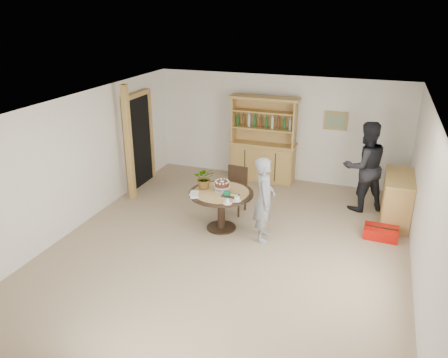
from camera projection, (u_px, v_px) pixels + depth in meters
ground at (231, 245)px, 7.78m from camera, size 7.00×7.00×0.00m
room_shell at (232, 152)px, 7.13m from camera, size 6.04×7.04×2.52m
doorway at (139, 139)px, 10.03m from camera, size 0.13×1.10×2.18m
pine_post at (129, 144)px, 9.21m from camera, size 0.12×0.12×2.50m
hutch at (263, 153)px, 10.44m from camera, size 1.62×0.54×2.04m
sideboard at (397, 199)px, 8.49m from camera, size 0.54×1.26×0.94m
dining_table at (221, 199)px, 8.14m from camera, size 1.20×1.20×0.76m
dining_chair at (236, 187)px, 8.89m from camera, size 0.45×0.45×0.95m
birthday_cake at (222, 185)px, 8.08m from camera, size 0.30×0.30×0.20m
flower_vase at (205, 178)px, 8.16m from camera, size 0.47×0.44×0.42m
gift_tray at (230, 195)px, 7.90m from camera, size 0.30×0.20×0.08m
coffee_cup_a at (237, 199)px, 7.70m from camera, size 0.15×0.15×0.09m
coffee_cup_b at (227, 202)px, 7.59m from camera, size 0.15×0.15×0.08m
napkins at (194, 194)px, 7.93m from camera, size 0.24×0.33×0.03m
teen_boy at (264, 199)px, 7.72m from camera, size 0.48×0.63×1.56m
adult_person at (365, 166)px, 8.83m from camera, size 1.14×1.07×1.87m
red_suitcase at (381, 233)px, 7.99m from camera, size 0.61×0.42×0.21m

